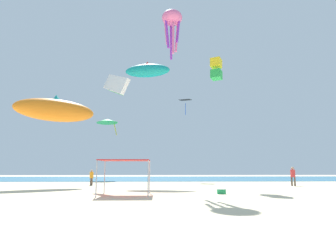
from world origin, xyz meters
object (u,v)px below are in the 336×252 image
Objects in this scene: kite_delta_green at (107,121)px; kite_octopus_pink at (172,20)px; kite_inflatable_orange at (56,110)px; kite_diamond_black at (185,101)px; kite_box_yellow at (216,69)px; canopy_tent at (125,162)px; person_near_tent at (293,175)px; cooler_box at (221,191)px; kite_inflatable_teal at (147,71)px; kite_parafoil_white at (116,84)px; person_leftmost at (92,176)px.

kite_octopus_pink is (9.55, -19.78, 6.75)m from kite_delta_green.
kite_delta_green is at bearing 49.72° from kite_inflatable_orange.
kite_box_yellow is (1.91, -14.56, -0.02)m from kite_diamond_black.
canopy_tent reaches higher than person_near_tent.
kite_inflatable_teal is (-5.79, 14.38, 13.64)m from cooler_box.
kite_parafoil_white reaches higher than canopy_tent.
kite_box_yellow reaches higher than kite_delta_green.
kite_parafoil_white reaches higher than kite_inflatable_orange.
person_near_tent is 0.77× the size of kite_diamond_black.
person_near_tent is 0.33× the size of kite_inflatable_teal.
kite_box_yellow is 22.51m from kite_delta_green.
kite_inflatable_orange is 3.31× the size of kite_diamond_black.
person_leftmost is at bearing -20.42° from kite_inflatable_orange.
canopy_tent is 18.85m from kite_inflatable_teal.
cooler_box is 19.51m from kite_inflatable_orange.
kite_parafoil_white is 19.16m from kite_delta_green.
kite_diamond_black is 0.54× the size of kite_parafoil_white.
kite_box_yellow is at bearing 94.77° from kite_delta_green.
cooler_box is 0.07× the size of kite_inflatable_orange.
person_near_tent is 19.84m from kite_parafoil_white.
kite_inflatable_orange reaches higher than person_leftmost.
canopy_tent is at bearing -83.86° from kite_diamond_black.
person_leftmost is 20.26m from kite_diamond_black.
kite_octopus_pink is (-12.29, -2.74, 14.93)m from person_near_tent.
cooler_box is 0.12× the size of kite_delta_green.
kite_delta_green is at bearing 16.70° from person_leftmost.
kite_inflatable_teal reaches higher than kite_delta_green.
kite_box_yellow is 9.55m from kite_inflatable_teal.
canopy_tent is at bearing 84.35° from kite_octopus_pink.
canopy_tent is 0.56× the size of kite_inflatable_teal.
cooler_box is 0.12× the size of kite_octopus_pink.
person_leftmost is 15.42m from cooler_box.
kite_octopus_pink is at bearing 80.69° from kite_delta_green.
canopy_tent is 26.45m from kite_diamond_black.
person_leftmost is at bearing -109.72° from kite_diamond_black.
person_near_tent is 0.41× the size of kite_octopus_pink.
kite_box_yellow is (1.67, 8.68, 11.91)m from cooler_box.
kite_delta_green is (-4.10, 18.70, -0.56)m from kite_parafoil_white.
kite_inflatable_orange reaches higher than canopy_tent.
cooler_box is 14.83m from kite_box_yellow.
kite_parafoil_white is at bearing 11.55° from kite_octopus_pink.
kite_box_yellow reaches higher than canopy_tent.
kite_delta_green is 14.09m from kite_inflatable_teal.
kite_inflatable_orange is 20.58m from kite_diamond_black.
kite_octopus_pink is at bearing -106.45° from person_leftmost.
kite_inflatable_teal is (5.52, 3.93, 12.87)m from person_leftmost.
kite_diamond_black is at bearing -29.16° from person_leftmost.
kite_box_yellow is (10.21, 1.55, 2.23)m from kite_parafoil_white.
kite_parafoil_white is at bearing -96.09° from kite_diamond_black.
kite_diamond_black is (14.89, 13.53, 4.34)m from kite_inflatable_orange.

